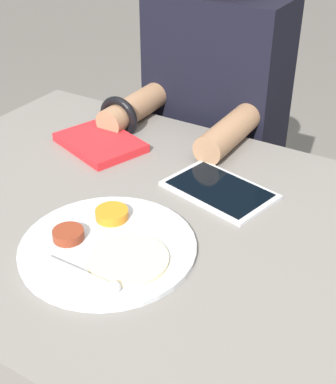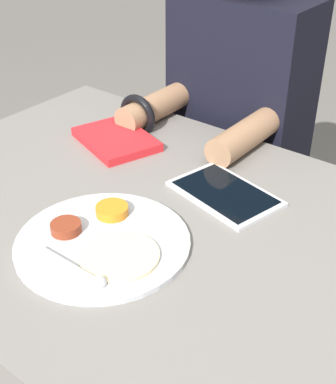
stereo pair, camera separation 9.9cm
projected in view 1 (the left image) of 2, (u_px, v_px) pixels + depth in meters
The scene contains 5 objects.
dining_table at pixel (162, 346), 1.21m from camera, with size 1.23×0.81×0.71m.
thali_tray at pixel (108, 246), 0.94m from camera, with size 0.31×0.31×0.03m.
red_notebook at pixel (100, 143), 1.28m from camera, with size 0.24×0.20×0.02m.
tablet_device at pixel (219, 190), 1.10m from camera, with size 0.24×0.18×0.01m.
person_diner at pixel (213, 147), 1.56m from camera, with size 0.37×0.43×1.21m.
Camera 1 is at (0.45, -0.71, 1.30)m, focal length 50.00 mm.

